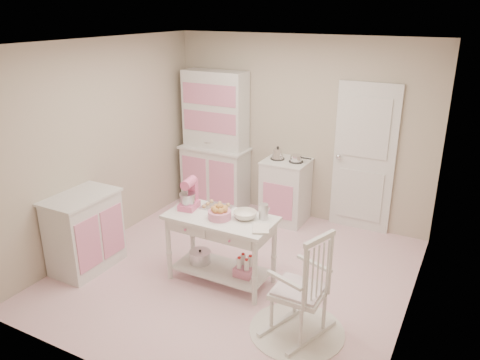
% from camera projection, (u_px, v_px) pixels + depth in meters
% --- Properties ---
extents(room_shell, '(3.84, 3.84, 2.62)m').
position_uv_depth(room_shell, '(235.00, 137.00, 4.92)').
color(room_shell, pink).
rests_on(room_shell, ground).
extents(door, '(0.82, 0.05, 2.04)m').
position_uv_depth(door, '(364.00, 159.00, 6.27)').
color(door, silver).
rests_on(door, ground).
extents(hutch, '(1.06, 0.50, 2.08)m').
position_uv_depth(hutch, '(215.00, 140.00, 7.06)').
color(hutch, silver).
rests_on(hutch, ground).
extents(stove, '(0.62, 0.57, 0.92)m').
position_uv_depth(stove, '(286.00, 191.00, 6.70)').
color(stove, silver).
rests_on(stove, ground).
extents(base_cabinet, '(0.54, 0.84, 0.92)m').
position_uv_depth(base_cabinet, '(85.00, 232.00, 5.47)').
color(base_cabinet, silver).
rests_on(base_cabinet, ground).
extents(lace_rug, '(0.92, 0.92, 0.01)m').
position_uv_depth(lace_rug, '(297.00, 331.00, 4.50)').
color(lace_rug, white).
rests_on(lace_rug, ground).
extents(rocking_chair, '(0.69, 0.84, 1.10)m').
position_uv_depth(rocking_chair, '(299.00, 282.00, 4.31)').
color(rocking_chair, silver).
rests_on(rocking_chair, ground).
extents(work_table, '(1.20, 0.60, 0.80)m').
position_uv_depth(work_table, '(221.00, 249.00, 5.21)').
color(work_table, silver).
rests_on(work_table, ground).
extents(stand_mixer, '(0.24, 0.31, 0.34)m').
position_uv_depth(stand_mixer, '(189.00, 194.00, 5.21)').
color(stand_mixer, '#DE5D8D').
rests_on(stand_mixer, work_table).
extents(cookie_tray, '(0.34, 0.24, 0.02)m').
position_uv_depth(cookie_tray, '(217.00, 207.00, 5.28)').
color(cookie_tray, silver).
rests_on(cookie_tray, work_table).
extents(bread_basket, '(0.25, 0.25, 0.09)m').
position_uv_depth(bread_basket, '(220.00, 215.00, 5.00)').
color(bread_basket, pink).
rests_on(bread_basket, work_table).
extents(mixing_bowl, '(0.25, 0.25, 0.08)m').
position_uv_depth(mixing_bowl, '(245.00, 215.00, 5.01)').
color(mixing_bowl, silver).
rests_on(mixing_bowl, work_table).
extents(metal_pitcher, '(0.10, 0.10, 0.17)m').
position_uv_depth(metal_pitcher, '(264.00, 212.00, 4.98)').
color(metal_pitcher, silver).
rests_on(metal_pitcher, work_table).
extents(recipe_book, '(0.25, 0.28, 0.02)m').
position_uv_depth(recipe_book, '(253.00, 228.00, 4.77)').
color(recipe_book, silver).
rests_on(recipe_book, work_table).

